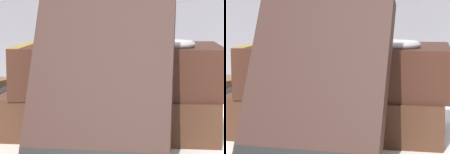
{
  "view_description": "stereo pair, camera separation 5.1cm",
  "coord_description": "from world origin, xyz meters",
  "views": [
    {
      "loc": [
        0.12,
        -0.48,
        0.13
      ],
      "look_at": [
        0.04,
        0.03,
        0.06
      ],
      "focal_mm": 85.0,
      "sensor_mm": 36.0,
      "label": 1
    },
    {
      "loc": [
        0.17,
        -0.47,
        0.13
      ],
      "look_at": [
        0.04,
        0.03,
        0.06
      ],
      "focal_mm": 85.0,
      "sensor_mm": 36.0,
      "label": 2
    }
  ],
  "objects": [
    {
      "name": "reading_glasses",
      "position": [
        -0.02,
        0.19,
        0.0
      ],
      "size": [
        0.11,
        0.06,
        0.0
      ],
      "rotation": [
        0.0,
        0.0,
        0.11
      ],
      "color": "black",
      "rests_on": "ground_plane"
    },
    {
      "name": "ground_plane",
      "position": [
        0.0,
        0.0,
        0.0
      ],
      "size": [
        3.0,
        3.0,
        0.0
      ],
      "primitive_type": "plane",
      "color": "white"
    },
    {
      "name": "book_flat_top",
      "position": [
        0.04,
        0.05,
        0.07
      ],
      "size": [
        0.21,
        0.14,
        0.05
      ],
      "rotation": [
        0.0,
        0.0,
        0.09
      ],
      "color": "#422319",
      "rests_on": "book_flat_bottom"
    },
    {
      "name": "book_leaning_front",
      "position": [
        0.04,
        -0.05,
        0.06
      ],
      "size": [
        0.12,
        0.08,
        0.14
      ],
      "rotation": [
        -0.49,
        0.0,
        0.0
      ],
      "color": "#331E19",
      "rests_on": "ground_plane"
    },
    {
      "name": "pocket_watch",
      "position": [
        0.09,
        0.03,
        0.09
      ],
      "size": [
        0.06,
        0.06,
        0.01
      ],
      "color": "white",
      "rests_on": "book_flat_top"
    },
    {
      "name": "book_flat_bottom",
      "position": [
        0.02,
        0.05,
        0.02
      ],
      "size": [
        0.24,
        0.14,
        0.04
      ],
      "rotation": [
        0.0,
        0.0,
        0.05
      ],
      "color": "#4C2D1E",
      "rests_on": "ground_plane"
    }
  ]
}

